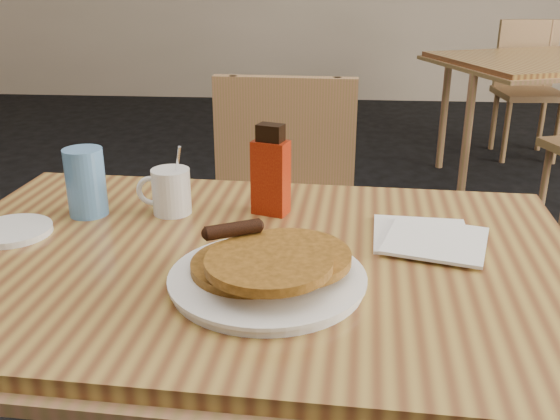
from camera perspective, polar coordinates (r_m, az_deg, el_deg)
The scene contains 9 objects.
main_table at distance 1.10m, azimuth -2.91°, elevation -6.04°, with size 1.22×0.86×0.75m.
chair_main_far at distance 1.81m, azimuth 0.20°, elevation -0.07°, with size 0.43×0.43×0.92m.
chair_neighbor_far at distance 4.54m, azimuth 21.69°, elevation 11.28°, with size 0.43×0.43×0.88m.
pancake_plate at distance 0.97m, azimuth -1.10°, elevation -5.60°, with size 0.31×0.31×0.09m.
coffee_mug at distance 1.26m, azimuth -10.02°, elevation 1.78°, with size 0.11×0.08×0.14m.
syrup_bottle at distance 1.23m, azimuth -0.86°, elevation 3.41°, with size 0.08×0.06×0.18m.
napkin_stack at distance 1.16m, azimuth 13.41°, elevation -2.51°, with size 0.22×0.23×0.01m.
blue_tumbler at distance 1.28m, azimuth -17.33°, elevation 2.45°, with size 0.08×0.08×0.13m, color #5A92D2.
side_saucer at distance 1.26m, azimuth -23.31°, elevation -1.76°, with size 0.15×0.15×0.01m, color white.
Camera 1 is at (0.12, -1.02, 1.22)m, focal length 40.00 mm.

